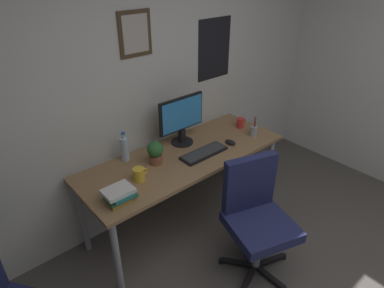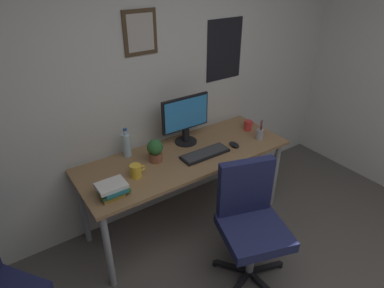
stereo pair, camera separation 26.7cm
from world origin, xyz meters
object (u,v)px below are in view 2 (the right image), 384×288
at_px(keyboard, 205,154).
at_px(coffee_mug_near, 248,125).
at_px(water_bottle, 127,145).
at_px(pen_cup, 260,134).
at_px(book_stack_left, 113,189).
at_px(potted_plant, 155,150).
at_px(coffee_mug_far, 136,171).
at_px(computer_mouse, 234,145).
at_px(office_chair, 250,218).
at_px(monitor, 185,118).

bearing_deg(keyboard, coffee_mug_near, 13.28).
relative_size(water_bottle, pen_cup, 1.26).
bearing_deg(book_stack_left, potted_plant, 26.76).
height_order(keyboard, potted_plant, potted_plant).
distance_m(coffee_mug_near, book_stack_left, 1.50).
bearing_deg(book_stack_left, coffee_mug_far, 27.44).
height_order(computer_mouse, coffee_mug_near, coffee_mug_near).
height_order(keyboard, pen_cup, pen_cup).
xyz_separation_m(keyboard, pen_cup, (0.58, -0.05, 0.04)).
relative_size(computer_mouse, pen_cup, 0.55).
height_order(keyboard, coffee_mug_far, coffee_mug_far).
distance_m(office_chair, potted_plant, 0.91).
xyz_separation_m(monitor, potted_plant, (-0.38, -0.13, -0.13)).
bearing_deg(book_stack_left, monitor, 23.20).
relative_size(keyboard, book_stack_left, 2.00).
bearing_deg(pen_cup, water_bottle, 159.73).
bearing_deg(office_chair, coffee_mug_near, 49.41).
height_order(coffee_mug_far, potted_plant, potted_plant).
xyz_separation_m(keyboard, potted_plant, (-0.39, 0.15, 0.09)).
xyz_separation_m(computer_mouse, book_stack_left, (-1.16, -0.06, 0.04)).
bearing_deg(coffee_mug_near, computer_mouse, -151.78).
bearing_deg(office_chair, pen_cup, 42.58).
bearing_deg(water_bottle, potted_plant, -53.31).
xyz_separation_m(water_bottle, pen_cup, (1.13, -0.42, -0.05)).
bearing_deg(coffee_mug_far, computer_mouse, -4.26).
height_order(computer_mouse, pen_cup, pen_cup).
xyz_separation_m(office_chair, potted_plant, (-0.35, 0.78, 0.32)).
bearing_deg(potted_plant, monitor, 18.52).
bearing_deg(office_chair, keyboard, 86.20).
relative_size(office_chair, monitor, 2.07).
distance_m(coffee_mug_near, coffee_mug_far, 1.25).
distance_m(keyboard, water_bottle, 0.66).
distance_m(pen_cup, book_stack_left, 1.44).
relative_size(office_chair, water_bottle, 3.76).
height_order(office_chair, coffee_mug_near, office_chair).
bearing_deg(potted_plant, office_chair, -65.98).
height_order(water_bottle, potted_plant, water_bottle).
bearing_deg(water_bottle, coffee_mug_far, -103.15).
bearing_deg(keyboard, water_bottle, 146.35).
height_order(pen_cup, book_stack_left, pen_cup).
bearing_deg(computer_mouse, coffee_mug_near, 28.22).
bearing_deg(office_chair, computer_mouse, 60.42).
relative_size(monitor, pen_cup, 2.30).
distance_m(office_chair, keyboard, 0.67).
distance_m(computer_mouse, coffee_mug_far, 0.92).
relative_size(monitor, coffee_mug_near, 4.13).
bearing_deg(computer_mouse, water_bottle, 155.28).
xyz_separation_m(keyboard, coffee_mug_far, (-0.62, 0.04, 0.04)).
distance_m(keyboard, coffee_mug_near, 0.64).
xyz_separation_m(pen_cup, book_stack_left, (-1.44, -0.03, 0.00)).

